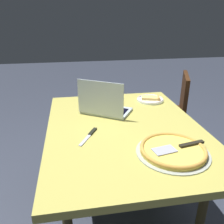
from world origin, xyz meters
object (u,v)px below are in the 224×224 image
object	(u,v)px
laptop	(104,106)
pizza_plate	(150,99)
pizza_tray	(173,150)
table_knife	(90,135)
dining_table	(124,136)
chair_near	(169,109)

from	to	relation	value
laptop	pizza_plate	xyz separation A→B (m)	(0.20, -0.41, -0.04)
laptop	pizza_tray	xyz separation A→B (m)	(-0.56, -0.27, -0.04)
pizza_tray	table_knife	xyz separation A→B (m)	(0.26, 0.40, -0.01)
table_knife	pizza_tray	bearing A→B (deg)	-122.91
laptop	table_knife	xyz separation A→B (m)	(-0.30, 0.13, -0.05)
pizza_tray	table_knife	size ratio (longest dim) A/B	1.88
dining_table	chair_near	size ratio (longest dim) A/B	1.49
table_knife	dining_table	bearing A→B (deg)	-71.66
table_knife	pizza_plate	bearing A→B (deg)	-46.77
chair_near	dining_table	bearing A→B (deg)	140.33
dining_table	pizza_plate	size ratio (longest dim) A/B	5.89
dining_table	laptop	world-z (taller)	laptop
table_knife	chair_near	world-z (taller)	chair_near
laptop	pizza_tray	bearing A→B (deg)	-153.95
dining_table	laptop	xyz separation A→B (m)	(0.22, 0.10, 0.12)
table_knife	laptop	bearing A→B (deg)	-23.20
pizza_tray	chair_near	world-z (taller)	chair_near
pizza_plate	chair_near	xyz separation A→B (m)	(0.34, -0.32, -0.25)
dining_table	table_knife	xyz separation A→B (m)	(-0.07, 0.22, 0.07)
laptop	pizza_tray	distance (m)	0.62
dining_table	table_knife	world-z (taller)	table_knife
table_knife	chair_near	distance (m)	1.22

